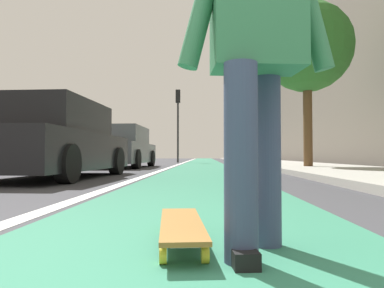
{
  "coord_description": "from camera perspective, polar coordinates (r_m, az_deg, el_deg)",
  "views": [
    {
      "loc": [
        -0.79,
        -0.08,
        0.44
      ],
      "look_at": [
        13.13,
        0.42,
        0.89
      ],
      "focal_mm": 33.15,
      "sensor_mm": 36.0,
      "label": 1
    }
  ],
  "objects": [
    {
      "name": "skater_person",
      "position": [
        1.68,
        10.23,
        15.47
      ],
      "size": [
        0.48,
        0.72,
        1.64
      ],
      "color": "#384260",
      "rests_on": "ground"
    },
    {
      "name": "parked_car_mid",
      "position": [
        13.12,
        -11.21,
        -0.63
      ],
      "size": [
        4.54,
        1.94,
        1.48
      ],
      "color": "#4C5156",
      "rests_on": "ground"
    },
    {
      "name": "parked_car_near",
      "position": [
        7.33,
        -21.66,
        0.34
      ],
      "size": [
        4.31,
        2.1,
        1.47
      ],
      "color": "black",
      "rests_on": "ground"
    },
    {
      "name": "sidewalk_curb",
      "position": [
        19.11,
        12.57,
        -2.94
      ],
      "size": [
        52.0,
        3.2,
        0.12
      ],
      "primitive_type": "cube",
      "color": "#9E9B93",
      "rests_on": "ground"
    },
    {
      "name": "street_tree_mid",
      "position": [
        11.56,
        18.01,
        14.49
      ],
      "size": [
        2.69,
        2.69,
        5.04
      ],
      "color": "brown",
      "rests_on": "ground"
    },
    {
      "name": "bike_lane_paint",
      "position": [
        24.79,
        1.89,
        -2.85
      ],
      "size": [
        56.0,
        2.06,
        0.0
      ],
      "primitive_type": "cube",
      "color": "#2D7256",
      "rests_on": "ground"
    },
    {
      "name": "lane_stripe_white",
      "position": [
        20.83,
        -1.4,
        -3.04
      ],
      "size": [
        52.0,
        0.16,
        0.01
      ],
      "primitive_type": "cube",
      "color": "silver",
      "rests_on": "ground"
    },
    {
      "name": "ground_plane",
      "position": [
        10.8,
        1.65,
        -4.17
      ],
      "size": [
        80.0,
        80.0,
        0.0
      ],
      "primitive_type": "plane",
      "color": "#38383D"
    },
    {
      "name": "traffic_light",
      "position": [
        22.01,
        -2.28,
        5.09
      ],
      "size": [
        0.33,
        0.28,
        4.5
      ],
      "color": "#2D2D2D",
      "rests_on": "ground"
    },
    {
      "name": "skateboard",
      "position": [
        1.78,
        -1.72,
        -13.0
      ],
      "size": [
        0.86,
        0.29,
        0.11
      ],
      "color": "yellow",
      "rests_on": "ground"
    },
    {
      "name": "building_facade",
      "position": [
        23.9,
        17.17,
        7.2
      ],
      "size": [
        40.0,
        1.2,
        8.33
      ],
      "primitive_type": "cube",
      "color": "#665E54",
      "rests_on": "ground"
    }
  ]
}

